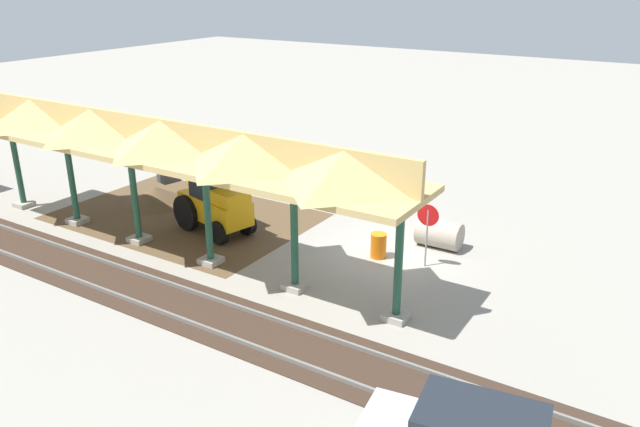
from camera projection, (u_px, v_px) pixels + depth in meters
name	position (u px, v px, depth m)	size (l,w,h in m)	color
ground_plane	(388.00, 251.00, 22.71)	(120.00, 120.00, 0.00)	gray
dirt_work_zone	(185.00, 216.00, 25.93)	(10.30, 7.00, 0.01)	brown
platform_canopy	(164.00, 140.00, 21.13)	(18.98, 3.20, 4.90)	#9E998E
rail_tracks	(276.00, 338.00, 17.23)	(60.00, 2.58, 0.15)	slate
stop_sign	(428.00, 222.00, 20.96)	(0.76, 0.06, 2.26)	gray
backhoe	(213.00, 200.00, 24.11)	(5.24, 2.36, 2.82)	orange
dirt_mound	(157.00, 203.00, 27.38)	(5.87, 5.87, 1.54)	brown
concrete_pipe	(439.00, 234.00, 22.88)	(1.62, 1.04, 1.02)	#9E9384
traffic_barrel	(378.00, 245.00, 22.05)	(0.56, 0.56, 0.90)	orange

